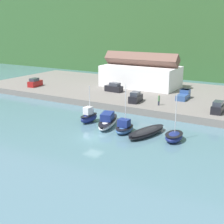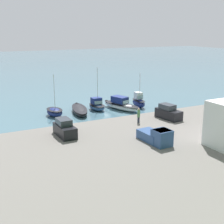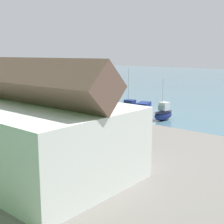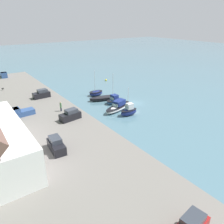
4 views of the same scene
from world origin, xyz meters
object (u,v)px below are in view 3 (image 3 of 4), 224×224
Objects in this scene: parked_car_2 at (94,116)px; mooring_buoy_0 at (92,95)px; parked_car_1 at (114,138)px; moored_boat_0 at (163,113)px; moored_boat_4 at (95,104)px; pickup_truck_1 at (10,118)px; moored_boat_3 at (112,108)px; person_on_quay at (69,110)px; parked_car_0 at (21,103)px; moored_boat_2 at (129,108)px; moored_boat_1 at (143,112)px.

parked_car_2 is 34.99m from mooring_buoy_0.
moored_boat_0 is at bearing -158.28° from parked_car_1.
mooring_buoy_0 is (11.25, -10.90, -0.40)m from moored_boat_4.
parked_car_1 reaches higher than pickup_truck_1.
person_on_quay is (-3.66, 13.67, 1.92)m from moored_boat_3.
parked_car_0 is at bearing 74.85° from moored_boat_4.
mooring_buoy_0 is at bearing -65.05° from pickup_truck_1.
moored_boat_4 is 19.34m from parked_car_2.
moored_boat_2 reaches higher than moored_boat_3.
person_on_quay is at bearing 55.02° from moored_boat_1.
person_on_quay is at bearing 118.25° from moored_boat_3.
pickup_truck_1 is at bearing 55.28° from moored_boat_1.
moored_boat_2 is at bearing 179.86° from moored_boat_4.
moored_boat_3 is (7.72, -1.12, -0.31)m from moored_boat_1.
parked_car_1 is 11.14m from parked_car_2.
moored_boat_2 is 25.35m from parked_car_1.
parked_car_2 is 5.14m from person_on_quay.
mooring_buoy_0 is (19.35, -10.48, -0.51)m from moored_boat_2.
person_on_quay is at bearing 128.12° from mooring_buoy_0.
pickup_truck_1 reaches higher than moored_boat_3.
parked_car_2 is (8.97, -6.59, 0.00)m from parked_car_1.
parked_car_1 is 15.64m from person_on_quay.
moored_boat_0 is at bearing 166.46° from moored_boat_2.
person_on_quay reaches higher than moored_boat_3.
person_on_quay reaches higher than moored_boat_1.
moored_boat_3 is 16.48m from parked_car_2.
person_on_quay is at bearing 88.09° from moored_boat_2.
parked_car_2 is 0.91× the size of pickup_truck_1.
moored_boat_1 is 1.14× the size of moored_boat_2.
moored_boat_1 is 12.28m from moored_boat_4.
parked_car_2 is at bearing 134.61° from mooring_buoy_0.
parked_car_1 and parked_car_2 have the same top height.
moored_boat_1 reaches higher than moored_boat_3.
parked_car_2 is at bearing 178.35° from person_on_quay.
person_on_quay is (4.06, 12.56, 1.60)m from moored_boat_1.
moored_boat_4 reaches higher than person_on_quay.
moored_boat_2 reaches higher than parked_car_1.
parked_car_0 is (7.53, 14.13, 1.74)m from moored_boat_3.
moored_boat_1 is 1.86× the size of pickup_truck_1.
moored_boat_3 is 1.79× the size of pickup_truck_1.
moored_boat_2 is 3.67m from moored_boat_3.
parked_car_2 is (-8.80, 13.82, 1.74)m from moored_boat_3.
moored_boat_2 is 15.36m from parked_car_2.
person_on_quay is 31.49m from mooring_buoy_0.
mooring_buoy_0 is at bearing -72.90° from parked_car_0.
parked_car_1 reaches higher than person_on_quay.
parked_car_1 is at bearing -178.44° from pickup_truck_1.
person_on_quay is at bearing -8.92° from parked_car_2.
parked_car_2 reaches higher than person_on_quay.
person_on_quay is (-11.19, -0.46, 0.18)m from parked_car_0.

